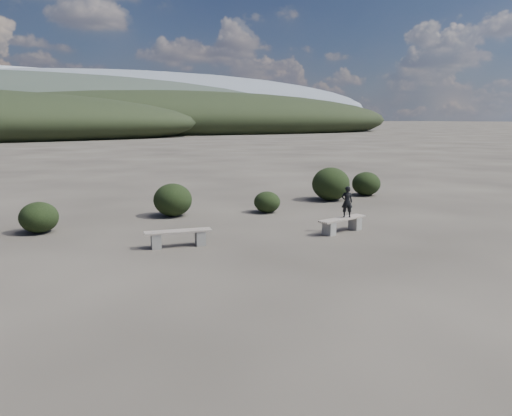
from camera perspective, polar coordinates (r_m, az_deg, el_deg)
ground at (r=11.03m, az=11.52°, el=-8.22°), size 1200.00×1200.00×0.00m
bench_left at (r=13.75m, az=-8.86°, el=-3.28°), size 1.85×0.68×0.45m
bench_right at (r=15.54m, az=9.85°, el=-1.76°), size 1.84×0.75×0.45m
seated_person at (r=15.55m, az=10.35°, el=0.70°), size 0.41×0.35×0.96m
shrub_a at (r=16.60m, az=-23.57°, el=-0.99°), size 1.16×1.16×0.95m
shrub_b at (r=18.06m, az=-9.49°, el=0.92°), size 1.37×1.37×1.18m
shrub_c at (r=18.54m, az=1.27°, el=0.69°), size 0.98×0.98×0.79m
shrub_d at (r=21.56m, az=8.55°, el=2.74°), size 1.61×1.61×1.41m
shrub_e at (r=23.26m, az=12.48°, el=2.73°), size 1.29×1.29×1.07m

